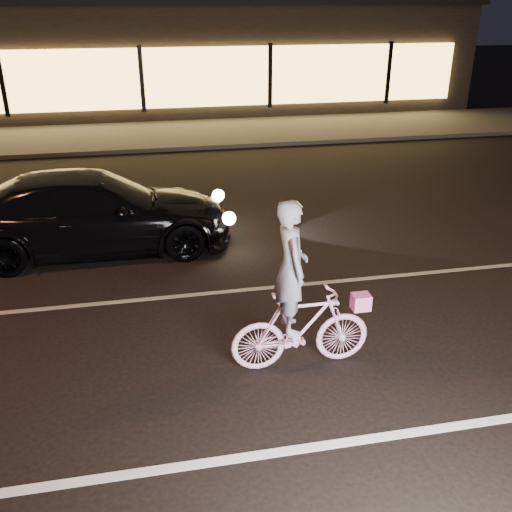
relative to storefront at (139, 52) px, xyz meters
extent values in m
plane|color=black|center=(0.00, -18.97, -2.15)|extent=(90.00, 90.00, 0.00)
cube|color=silver|center=(0.00, -20.47, -2.14)|extent=(60.00, 0.12, 0.01)
cube|color=gray|center=(0.00, -16.97, -2.14)|extent=(60.00, 0.10, 0.01)
cube|color=#383533|center=(0.00, -5.97, -2.09)|extent=(30.00, 4.00, 0.12)
cube|color=black|center=(0.00, 0.03, -0.15)|extent=(25.00, 8.00, 4.00)
cube|color=black|center=(0.00, 0.03, 1.90)|extent=(25.40, 8.40, 0.30)
cube|color=#FBBF57|center=(0.00, -4.07, -0.55)|extent=(23.00, 0.15, 2.00)
cube|color=black|center=(-4.50, -4.15, -0.55)|extent=(0.15, 0.08, 2.20)
cube|color=black|center=(0.00, -4.15, -0.55)|extent=(0.15, 0.08, 2.20)
cube|color=black|center=(4.50, -4.15, -0.55)|extent=(0.15, 0.08, 2.20)
cube|color=black|center=(9.00, -4.15, -0.55)|extent=(0.15, 0.08, 2.20)
imported|color=#E84BA6|center=(1.56, -19.05, -1.63)|extent=(1.73, 0.49, 1.04)
imported|color=silver|center=(1.41, -19.05, -0.78)|extent=(0.39, 0.60, 1.64)
cube|color=#F34994|center=(2.30, -19.05, -1.33)|extent=(0.22, 0.18, 0.20)
imported|color=black|center=(-1.10, -14.86, -1.44)|extent=(4.87, 2.02, 1.41)
sphere|color=#FFF2BF|center=(1.22, -14.19, -1.50)|extent=(0.23, 0.23, 0.23)
sphere|color=#FFF2BF|center=(1.23, -15.48, -1.50)|extent=(0.23, 0.23, 0.23)
camera|label=1|loc=(-0.14, -24.74, 2.06)|focal=40.00mm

